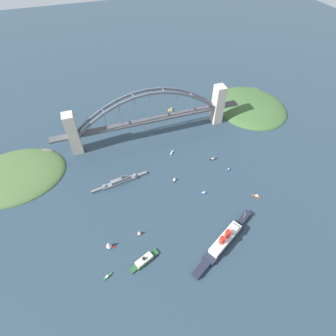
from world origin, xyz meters
The scene contains 17 objects.
ground_plane centered at (0.00, 0.00, 0.00)m, with size 1400.00×1400.00×0.00m, color #283D4C.
harbor_arch_bridge centered at (0.00, 0.00, 31.35)m, with size 272.13×16.65×73.02m.
headland_west_shore centered at (-178.38, -17.81, 0.00)m, with size 114.49×128.54×20.52m.
headland_east_shore centered at (185.65, 21.49, 0.00)m, with size 126.75×100.67×17.45m.
ocean_liner centered at (-22.92, 190.69, 5.81)m, with size 88.20×52.26×20.98m.
naval_cruiser centered at (61.77, 76.62, 2.92)m, with size 71.32×12.55×17.23m.
harbor_ferry_steamer centered at (59.76, 183.11, 2.45)m, with size 32.17×17.54×8.00m.
seaplane_taxiing_near_bridge centered at (-46.84, -48.28, 1.83)m, with size 10.43×9.15×4.63m.
small_boat_0 centered at (-76.11, 100.32, 0.84)m, with size 7.63×4.57×2.26m.
small_boat_1 centered at (-16.56, 46.45, 0.87)m, with size 7.27×7.42×2.37m.
small_boat_2 centered at (89.79, 156.90, 5.04)m, with size 9.71×7.37×10.92m.
small_boat_3 centered at (96.60, 186.40, 0.90)m, with size 8.98×5.20×2.49m.
small_boat_4 centered at (-86.81, 149.14, 0.87)m, with size 10.03×8.53×2.39m.
small_boat_5 centered at (56.96, 153.05, 3.64)m, with size 6.46×4.46×7.65m.
small_boat_6 centered at (-29.20, 124.85, 0.80)m, with size 10.07×3.40×2.25m.
small_boat_7 centered at (-3.22, 94.75, 3.22)m, with size 4.36×6.40×6.86m.
small_boat_8 centered at (-65.33, 75.93, 0.64)m, with size 11.58×2.51×1.80m.
Camera 1 is at (72.13, 291.88, 250.51)m, focal length 27.91 mm.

